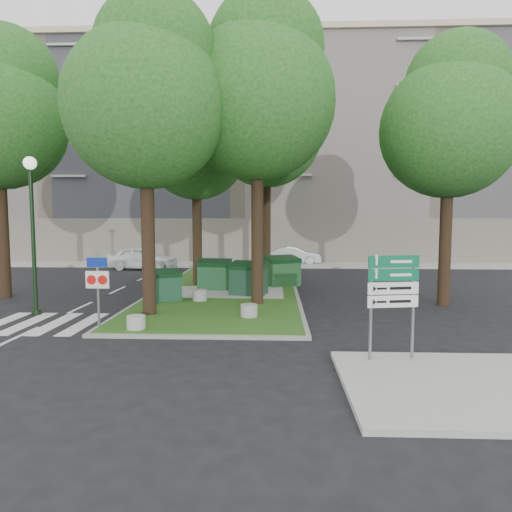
# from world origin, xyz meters

# --- Properties ---
(ground) EXTENTS (120.00, 120.00, 0.00)m
(ground) POSITION_xyz_m (0.00, 0.00, 0.00)
(ground) COLOR black
(ground) RESTS_ON ground
(median_island) EXTENTS (6.00, 16.00, 0.12)m
(median_island) POSITION_xyz_m (0.50, 8.00, 0.06)
(median_island) COLOR #2A4D16
(median_island) RESTS_ON ground
(median_kerb) EXTENTS (6.30, 16.30, 0.10)m
(median_kerb) POSITION_xyz_m (0.50, 8.00, 0.05)
(median_kerb) COLOR gray
(median_kerb) RESTS_ON ground
(sidewalk_corner) EXTENTS (5.00, 4.00, 0.12)m
(sidewalk_corner) POSITION_xyz_m (6.50, -3.50, 0.06)
(sidewalk_corner) COLOR #999993
(sidewalk_corner) RESTS_ON ground
(building_sidewalk) EXTENTS (42.00, 3.00, 0.12)m
(building_sidewalk) POSITION_xyz_m (0.00, 18.50, 0.06)
(building_sidewalk) COLOR #999993
(building_sidewalk) RESTS_ON ground
(zebra_crossing) EXTENTS (5.00, 3.00, 0.01)m
(zebra_crossing) POSITION_xyz_m (-3.75, 1.50, 0.01)
(zebra_crossing) COLOR silver
(zebra_crossing) RESTS_ON ground
(apartment_building) EXTENTS (41.00, 12.00, 16.00)m
(apartment_building) POSITION_xyz_m (0.00, 26.00, 8.00)
(apartment_building) COLOR #C7B995
(apartment_building) RESTS_ON ground
(tree_median_near_left) EXTENTS (5.20, 5.20, 10.53)m
(tree_median_near_left) POSITION_xyz_m (-1.41, 2.56, 7.32)
(tree_median_near_left) COLOR black
(tree_median_near_left) RESTS_ON ground
(tree_median_near_right) EXTENTS (5.60, 5.60, 11.46)m
(tree_median_near_right) POSITION_xyz_m (2.09, 4.56, 7.99)
(tree_median_near_right) COLOR black
(tree_median_near_right) RESTS_ON ground
(tree_median_mid) EXTENTS (4.80, 4.80, 9.99)m
(tree_median_mid) POSITION_xyz_m (-0.91, 9.06, 6.98)
(tree_median_mid) COLOR black
(tree_median_mid) RESTS_ON ground
(tree_median_far) EXTENTS (5.80, 5.80, 11.93)m
(tree_median_far) POSITION_xyz_m (2.29, 12.06, 8.32)
(tree_median_far) COLOR black
(tree_median_far) RESTS_ON ground
(tree_street_left) EXTENTS (5.40, 5.40, 11.00)m
(tree_street_left) POSITION_xyz_m (-8.41, 6.06, 7.65)
(tree_street_left) COLOR black
(tree_street_left) RESTS_ON ground
(tree_street_right) EXTENTS (5.00, 5.00, 10.06)m
(tree_street_right) POSITION_xyz_m (9.09, 5.06, 6.98)
(tree_street_right) COLOR black
(tree_street_right) RESTS_ON ground
(dumpster_a) EXTENTS (1.54, 1.35, 1.20)m
(dumpster_a) POSITION_xyz_m (-1.63, 4.96, 0.69)
(dumpster_a) COLOR #0F3922
(dumpster_a) RESTS_ON median_island
(dumpster_b) EXTENTS (1.51, 1.11, 1.33)m
(dumpster_b) POSITION_xyz_m (-0.03, 7.78, 0.76)
(dumpster_b) COLOR #13431F
(dumpster_b) RESTS_ON median_island
(dumpster_c) EXTENTS (1.66, 1.32, 1.38)m
(dumpster_c) POSITION_xyz_m (1.57, 6.42, 0.78)
(dumpster_c) COLOR black
(dumpster_c) RESTS_ON median_island
(dumpster_d) EXTENTS (1.81, 1.59, 1.40)m
(dumpster_d) POSITION_xyz_m (3.00, 8.95, 0.79)
(dumpster_d) COLOR #16471C
(dumpster_d) RESTS_ON median_island
(bollard_left) EXTENTS (0.53, 0.53, 0.38)m
(bollard_left) POSITION_xyz_m (-1.34, 0.50, 0.31)
(bollard_left) COLOR #A4A5A0
(bollard_left) RESTS_ON median_island
(bollard_right) EXTENTS (0.55, 0.55, 0.39)m
(bollard_right) POSITION_xyz_m (1.82, 2.25, 0.32)
(bollard_right) COLOR gray
(bollard_right) RESTS_ON median_island
(bollard_mid) EXTENTS (0.56, 0.56, 0.40)m
(bollard_mid) POSITION_xyz_m (-0.23, 5.00, 0.32)
(bollard_mid) COLOR gray
(bollard_mid) RESTS_ON median_island
(litter_bin) EXTENTS (0.40, 0.40, 0.70)m
(litter_bin) POSITION_xyz_m (3.20, 10.59, 0.47)
(litter_bin) COLOR gold
(litter_bin) RESTS_ON median_island
(street_lamp) EXTENTS (0.42, 0.42, 5.32)m
(street_lamp) POSITION_xyz_m (-5.45, 2.69, 3.34)
(street_lamp) COLOR black
(street_lamp) RESTS_ON ground
(traffic_sign_pole) EXTENTS (0.69, 0.08, 2.30)m
(traffic_sign_pole) POSITION_xyz_m (-2.50, 0.69, 1.47)
(traffic_sign_pole) COLOR slate
(traffic_sign_pole) RESTS_ON ground
(directional_sign) EXTENTS (1.17, 0.25, 2.36)m
(directional_sign) POSITION_xyz_m (5.30, -2.00, 1.69)
(directional_sign) COLOR slate
(directional_sign) RESTS_ON sidewalk_corner
(car_white) EXTENTS (4.52, 2.28, 1.48)m
(car_white) POSITION_xyz_m (-5.67, 15.95, 0.74)
(car_white) COLOR white
(car_white) RESTS_ON ground
(car_silver) EXTENTS (3.82, 1.41, 1.25)m
(car_silver) POSITION_xyz_m (3.92, 19.50, 0.62)
(car_silver) COLOR #97999E
(car_silver) RESTS_ON ground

